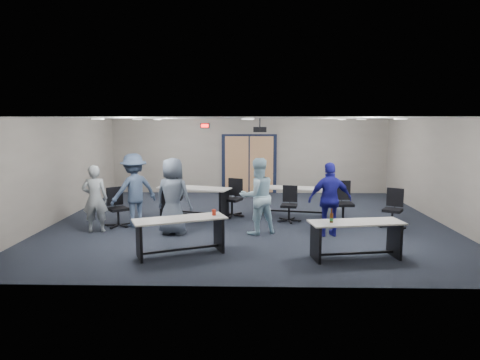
{
  "coord_description": "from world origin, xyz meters",
  "views": [
    {
      "loc": [
        0.06,
        -11.04,
        2.64
      ],
      "look_at": [
        -0.21,
        -0.3,
        1.14
      ],
      "focal_mm": 32.0,
      "sensor_mm": 36.0,
      "label": 1
    }
  ],
  "objects_px": {
    "chair_back_c": "(289,204)",
    "person_plaid": "(173,196)",
    "table_front_right": "(355,233)",
    "chair_back_b": "(232,198)",
    "table_back_left": "(194,197)",
    "chair_back_a": "(174,196)",
    "person_lightblue": "(257,196)",
    "chair_back_d": "(343,202)",
    "person_gray": "(95,199)",
    "chair_loose_left": "(118,207)",
    "chair_loose_right": "(393,209)",
    "person_navy": "(330,199)",
    "table_front_left": "(181,230)",
    "person_back": "(134,190)",
    "table_back_right": "(292,196)"
  },
  "relations": [
    {
      "from": "chair_back_c",
      "to": "person_navy",
      "type": "bearing_deg",
      "value": -47.8
    },
    {
      "from": "chair_back_c",
      "to": "chair_back_d",
      "type": "height_order",
      "value": "chair_back_d"
    },
    {
      "from": "chair_back_a",
      "to": "chair_back_d",
      "type": "height_order",
      "value": "chair_back_a"
    },
    {
      "from": "chair_back_d",
      "to": "chair_loose_left",
      "type": "distance_m",
      "value": 5.75
    },
    {
      "from": "table_back_left",
      "to": "person_back",
      "type": "bearing_deg",
      "value": -122.01
    },
    {
      "from": "table_front_right",
      "to": "person_back",
      "type": "bearing_deg",
      "value": 144.33
    },
    {
      "from": "chair_loose_left",
      "to": "chair_loose_right",
      "type": "height_order",
      "value": "chair_loose_left"
    },
    {
      "from": "table_front_right",
      "to": "person_plaid",
      "type": "relative_size",
      "value": 1.04
    },
    {
      "from": "chair_back_c",
      "to": "person_navy",
      "type": "xyz_separation_m",
      "value": [
        0.81,
        -1.37,
        0.38
      ]
    },
    {
      "from": "chair_back_b",
      "to": "chair_back_c",
      "type": "distance_m",
      "value": 1.63
    },
    {
      "from": "table_front_left",
      "to": "chair_back_b",
      "type": "distance_m",
      "value": 3.54
    },
    {
      "from": "chair_back_c",
      "to": "person_plaid",
      "type": "distance_m",
      "value": 3.13
    },
    {
      "from": "table_front_right",
      "to": "person_lightblue",
      "type": "xyz_separation_m",
      "value": [
        -1.86,
        1.78,
        0.39
      ]
    },
    {
      "from": "chair_back_b",
      "to": "table_back_right",
      "type": "bearing_deg",
      "value": 31.99
    },
    {
      "from": "chair_loose_right",
      "to": "chair_back_b",
      "type": "bearing_deg",
      "value": -165.18
    },
    {
      "from": "chair_back_c",
      "to": "chair_back_a",
      "type": "bearing_deg",
      "value": 179.92
    },
    {
      "from": "table_back_right",
      "to": "person_plaid",
      "type": "xyz_separation_m",
      "value": [
        -2.97,
        -2.09,
        0.36
      ]
    },
    {
      "from": "person_plaid",
      "to": "person_back",
      "type": "distance_m",
      "value": 1.33
    },
    {
      "from": "chair_loose_right",
      "to": "person_gray",
      "type": "bearing_deg",
      "value": -144.21
    },
    {
      "from": "chair_back_d",
      "to": "table_back_right",
      "type": "bearing_deg",
      "value": 143.56
    },
    {
      "from": "chair_back_c",
      "to": "chair_loose_right",
      "type": "distance_m",
      "value": 2.57
    },
    {
      "from": "table_front_right",
      "to": "chair_back_b",
      "type": "xyz_separation_m",
      "value": [
        -2.53,
        3.59,
        0.02
      ]
    },
    {
      "from": "chair_back_b",
      "to": "person_lightblue",
      "type": "xyz_separation_m",
      "value": [
        0.67,
        -1.81,
        0.37
      ]
    },
    {
      "from": "chair_back_d",
      "to": "person_gray",
      "type": "height_order",
      "value": "person_gray"
    },
    {
      "from": "table_back_left",
      "to": "chair_back_d",
      "type": "bearing_deg",
      "value": 8.59
    },
    {
      "from": "table_front_right",
      "to": "chair_loose_left",
      "type": "bearing_deg",
      "value": 146.65
    },
    {
      "from": "chair_back_a",
      "to": "chair_back_c",
      "type": "bearing_deg",
      "value": -15.37
    },
    {
      "from": "chair_back_c",
      "to": "chair_loose_left",
      "type": "distance_m",
      "value": 4.37
    },
    {
      "from": "person_plaid",
      "to": "chair_back_b",
      "type": "bearing_deg",
      "value": -106.59
    },
    {
      "from": "chair_loose_right",
      "to": "person_lightblue",
      "type": "distance_m",
      "value": 3.43
    },
    {
      "from": "table_back_right",
      "to": "chair_back_a",
      "type": "xyz_separation_m",
      "value": [
        -3.32,
        -0.12,
        0.0
      ]
    },
    {
      "from": "table_front_left",
      "to": "person_navy",
      "type": "distance_m",
      "value": 3.54
    },
    {
      "from": "table_front_left",
      "to": "chair_back_c",
      "type": "xyz_separation_m",
      "value": [
        2.39,
        2.84,
        -0.04
      ]
    },
    {
      "from": "table_back_left",
      "to": "chair_back_a",
      "type": "xyz_separation_m",
      "value": [
        -0.59,
        0.09,
        -0.01
      ]
    },
    {
      "from": "chair_back_b",
      "to": "chair_loose_left",
      "type": "relative_size",
      "value": 1.06
    },
    {
      "from": "table_back_right",
      "to": "table_front_left",
      "type": "bearing_deg",
      "value": -114.33
    },
    {
      "from": "chair_back_b",
      "to": "chair_back_a",
      "type": "bearing_deg",
      "value": -157.14
    },
    {
      "from": "person_back",
      "to": "chair_back_c",
      "type": "bearing_deg",
      "value": 148.42
    },
    {
      "from": "chair_loose_left",
      "to": "chair_loose_right",
      "type": "relative_size",
      "value": 1.01
    },
    {
      "from": "chair_back_d",
      "to": "person_navy",
      "type": "distance_m",
      "value": 1.44
    },
    {
      "from": "chair_back_d",
      "to": "chair_loose_right",
      "type": "xyz_separation_m",
      "value": [
        1.1,
        -0.51,
        -0.05
      ]
    },
    {
      "from": "person_gray",
      "to": "person_lightblue",
      "type": "distance_m",
      "value": 3.84
    },
    {
      "from": "chair_back_a",
      "to": "chair_back_c",
      "type": "xyz_separation_m",
      "value": [
        3.16,
        -0.65,
        -0.07
      ]
    },
    {
      "from": "table_front_right",
      "to": "chair_back_d",
      "type": "bearing_deg",
      "value": 72.99
    },
    {
      "from": "table_front_right",
      "to": "table_back_right",
      "type": "bearing_deg",
      "value": 93.19
    },
    {
      "from": "table_front_right",
      "to": "person_plaid",
      "type": "height_order",
      "value": "person_plaid"
    },
    {
      "from": "chair_back_a",
      "to": "person_gray",
      "type": "height_order",
      "value": "person_gray"
    },
    {
      "from": "table_front_left",
      "to": "table_front_right",
      "type": "xyz_separation_m",
      "value": [
        3.4,
        -0.16,
        -0.0
      ]
    },
    {
      "from": "chair_back_a",
      "to": "chair_loose_left",
      "type": "relative_size",
      "value": 1.11
    },
    {
      "from": "table_front_right",
      "to": "person_lightblue",
      "type": "bearing_deg",
      "value": 126.76
    }
  ]
}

